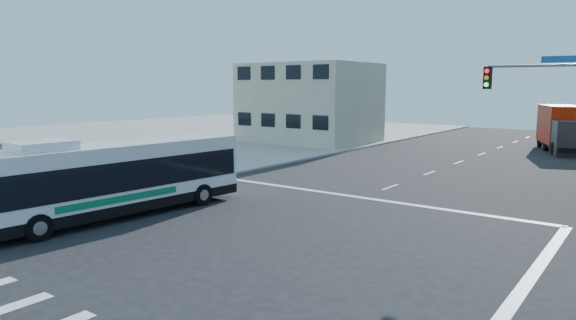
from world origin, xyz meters
The scene contains 6 objects.
ground centered at (0.00, 0.00, 0.00)m, with size 120.00×120.00×0.00m, color black.
sidewalk_nw centered at (-35.00, 35.00, 0.07)m, with size 50.00×50.00×0.15m, color gray.
building_west centered at (-17.02, 29.98, 4.01)m, with size 12.06×10.06×8.00m.
signal_mast_ne centered at (9.08, 10.62, 4.98)m, with size 7.91×1.13×8.07m.
transit_bus centered at (-6.93, -0.39, 1.76)m, with size 3.60×12.36×3.61m.
box_truck centered at (5.14, 36.93, 1.96)m, with size 5.54×9.30×4.03m.
Camera 1 is at (12.36, -13.74, 5.72)m, focal length 32.00 mm.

